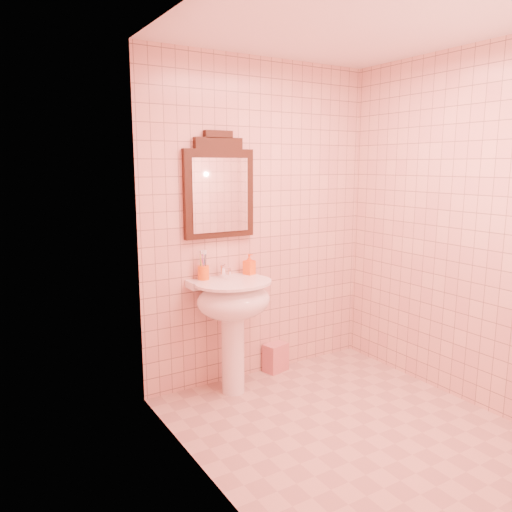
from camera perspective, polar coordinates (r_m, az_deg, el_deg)
floor at (r=3.49m, az=10.62°, el=-18.91°), size 2.20×2.20×0.00m
back_wall at (r=3.95m, az=0.50°, el=3.87°), size 2.00×0.02×2.50m
pedestal_sink at (r=3.69m, az=-2.62°, el=-5.95°), size 0.58×0.58×0.86m
faucet at (r=3.74m, az=-3.66°, el=-1.64°), size 0.04×0.16×0.11m
mirror at (r=3.72m, az=-4.24°, el=7.65°), size 0.56×0.06×0.78m
toothbrush_cup at (r=3.69m, az=-6.03°, el=-1.87°), size 0.08×0.08×0.20m
soap_dispenser at (r=3.84m, az=-0.78°, el=-0.95°), size 0.10×0.10×0.16m
towel at (r=4.25m, az=2.26°, el=-11.48°), size 0.22×0.17×0.24m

